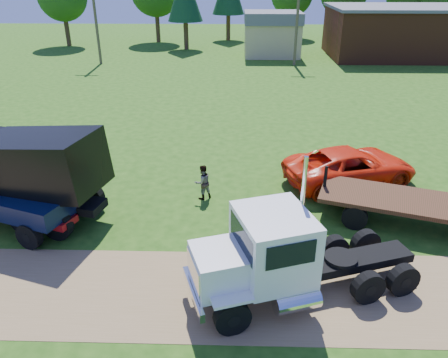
{
  "coord_description": "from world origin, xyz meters",
  "views": [
    {
      "loc": [
        0.05,
        -10.62,
        9.12
      ],
      "look_at": [
        -0.38,
        4.78,
        1.6
      ],
      "focal_mm": 35.0,
      "sensor_mm": 36.0,
      "label": 1
    }
  ],
  "objects_px": {
    "white_semi_tractor": "(276,257)",
    "flatbed_trailer": "(424,208)",
    "black_dump_truck": "(7,168)",
    "orange_pickup": "(350,166)"
  },
  "relations": [
    {
      "from": "black_dump_truck",
      "to": "flatbed_trailer",
      "type": "distance_m",
      "value": 16.16
    },
    {
      "from": "orange_pickup",
      "to": "black_dump_truck",
      "type": "bearing_deg",
      "value": 83.41
    },
    {
      "from": "white_semi_tractor",
      "to": "flatbed_trailer",
      "type": "height_order",
      "value": "white_semi_tractor"
    },
    {
      "from": "black_dump_truck",
      "to": "orange_pickup",
      "type": "height_order",
      "value": "black_dump_truck"
    },
    {
      "from": "white_semi_tractor",
      "to": "orange_pickup",
      "type": "height_order",
      "value": "white_semi_tractor"
    },
    {
      "from": "black_dump_truck",
      "to": "orange_pickup",
      "type": "bearing_deg",
      "value": 26.73
    },
    {
      "from": "flatbed_trailer",
      "to": "white_semi_tractor",
      "type": "bearing_deg",
      "value": -126.53
    },
    {
      "from": "white_semi_tractor",
      "to": "flatbed_trailer",
      "type": "distance_m",
      "value": 7.35
    },
    {
      "from": "black_dump_truck",
      "to": "flatbed_trailer",
      "type": "bearing_deg",
      "value": 12.06
    },
    {
      "from": "white_semi_tractor",
      "to": "flatbed_trailer",
      "type": "xyz_separation_m",
      "value": [
        6.01,
        4.18,
        -0.63
      ]
    }
  ]
}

